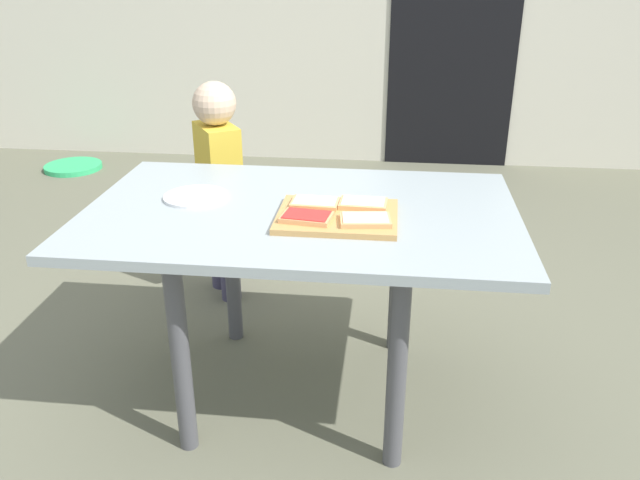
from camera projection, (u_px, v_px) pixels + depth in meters
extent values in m
plane|color=#63634F|center=(303.00, 390.00, 2.37)|extent=(16.00, 16.00, 0.00)
cube|color=black|center=(455.00, 26.00, 4.51)|extent=(0.90, 0.02, 2.00)
cube|color=#96A1A4|center=(301.00, 213.00, 2.09)|extent=(1.39, 0.88, 0.03)
cylinder|color=#4C4C51|center=(181.00, 357.00, 1.97)|extent=(0.06, 0.06, 0.68)
cylinder|color=#4C4C51|center=(397.00, 372.00, 1.90)|extent=(0.06, 0.06, 0.68)
cylinder|color=#4C4C51|center=(232.00, 263.00, 2.56)|extent=(0.06, 0.06, 0.68)
cylinder|color=#4C4C51|center=(398.00, 272.00, 2.50)|extent=(0.06, 0.06, 0.68)
cube|color=tan|center=(337.00, 216.00, 2.00)|extent=(0.37, 0.30, 0.02)
cube|color=tan|center=(315.00, 203.00, 2.05)|extent=(0.15, 0.11, 0.02)
cube|color=#F5E7AE|center=(315.00, 201.00, 2.05)|extent=(0.14, 0.10, 0.00)
cube|color=tan|center=(365.00, 220.00, 1.92)|extent=(0.16, 0.12, 0.02)
cube|color=#F5E7AE|center=(365.00, 217.00, 1.92)|extent=(0.14, 0.11, 0.00)
cube|color=tan|center=(363.00, 204.00, 2.05)|extent=(0.15, 0.11, 0.02)
cube|color=#F5E7AE|center=(363.00, 201.00, 2.04)|extent=(0.14, 0.10, 0.00)
cube|color=tan|center=(307.00, 217.00, 1.94)|extent=(0.16, 0.12, 0.02)
cube|color=red|center=(307.00, 215.00, 1.94)|extent=(0.15, 0.11, 0.00)
cylinder|color=white|center=(196.00, 196.00, 2.17)|extent=(0.22, 0.22, 0.01)
cylinder|color=#403C55|center=(219.00, 243.00, 3.03)|extent=(0.09, 0.09, 0.45)
cylinder|color=#403C55|center=(229.00, 254.00, 2.91)|extent=(0.09, 0.09, 0.45)
cube|color=gold|center=(218.00, 165.00, 2.81)|extent=(0.25, 0.28, 0.35)
sphere|color=beige|center=(214.00, 103.00, 2.70)|extent=(0.18, 0.18, 0.18)
cylinder|color=#32B76A|center=(73.00, 167.00, 4.78)|extent=(0.41, 0.41, 0.04)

